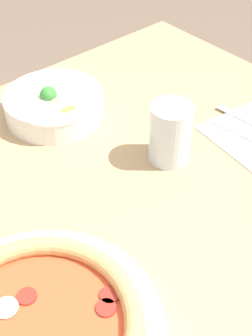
{
  "coord_description": "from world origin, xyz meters",
  "views": [
    {
      "loc": [
        -0.23,
        -0.38,
        1.31
      ],
      "look_at": [
        0.14,
        0.05,
        0.79
      ],
      "focal_mm": 50.0,
      "sensor_mm": 36.0,
      "label": 1
    }
  ],
  "objects_px": {
    "pizza": "(36,329)",
    "glass": "(170,133)",
    "bowl": "(54,103)",
    "fork": "(252,140)"
  },
  "relations": [
    {
      "from": "bowl",
      "to": "fork",
      "type": "relative_size",
      "value": 1.07
    },
    {
      "from": "pizza",
      "to": "bowl",
      "type": "distance_m",
      "value": 0.46
    },
    {
      "from": "bowl",
      "to": "fork",
      "type": "distance_m",
      "value": 0.38
    },
    {
      "from": "pizza",
      "to": "bowl",
      "type": "xyz_separation_m",
      "value": [
        0.28,
        0.36,
        0.01
      ]
    },
    {
      "from": "pizza",
      "to": "glass",
      "type": "height_order",
      "value": "glass"
    },
    {
      "from": "bowl",
      "to": "fork",
      "type": "height_order",
      "value": "bowl"
    },
    {
      "from": "bowl",
      "to": "fork",
      "type": "xyz_separation_m",
      "value": [
        0.22,
        -0.3,
        -0.02
      ]
    },
    {
      "from": "fork",
      "to": "glass",
      "type": "relative_size",
      "value": 1.67
    },
    {
      "from": "pizza",
      "to": "bowl",
      "type": "relative_size",
      "value": 1.67
    },
    {
      "from": "pizza",
      "to": "fork",
      "type": "relative_size",
      "value": 1.78
    }
  ]
}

